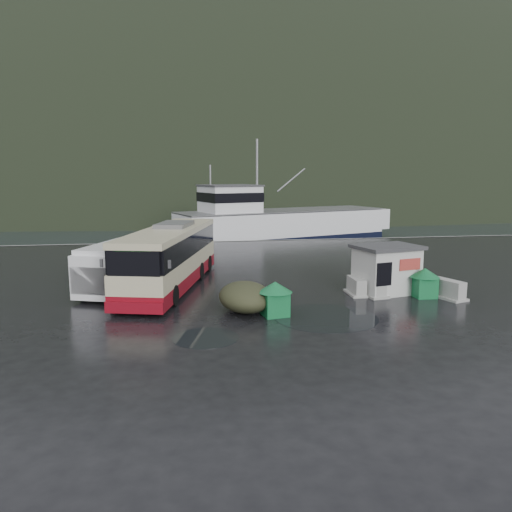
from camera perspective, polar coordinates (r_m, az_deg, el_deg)
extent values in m
plane|color=black|center=(23.01, 0.85, -4.91)|extent=(160.00, 160.00, 0.00)
cube|color=black|center=(132.14, -7.46, 6.82)|extent=(300.00, 180.00, 0.02)
cube|color=#999993|center=(42.52, -3.80, 1.67)|extent=(160.00, 0.60, 1.50)
ellipsoid|color=black|center=(272.37, -6.23, 8.11)|extent=(780.00, 540.00, 570.00)
cylinder|color=black|center=(20.30, 7.99, -6.94)|extent=(4.15, 4.15, 0.01)
cylinder|color=black|center=(17.78, -5.79, -9.27)|extent=(2.35, 2.35, 0.01)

